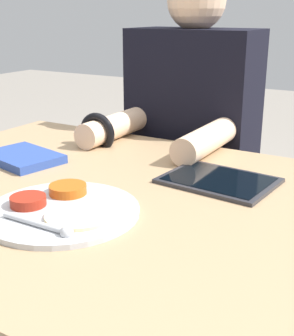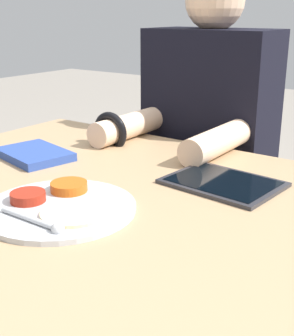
# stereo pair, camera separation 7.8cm
# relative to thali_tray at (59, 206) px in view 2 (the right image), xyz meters

# --- Properties ---
(dining_table) EXTENTS (1.11, 0.84, 0.72)m
(dining_table) POSITION_rel_thali_tray_xyz_m (-0.00, 0.13, -0.37)
(dining_table) COLOR #9E7F5B
(dining_table) RESTS_ON ground_plane
(thali_tray) EXTENTS (0.28, 0.28, 0.03)m
(thali_tray) POSITION_rel_thali_tray_xyz_m (0.00, 0.00, 0.00)
(thali_tray) COLOR #B7BABF
(thali_tray) RESTS_ON dining_table
(red_notebook) EXTENTS (0.21, 0.17, 0.02)m
(red_notebook) POSITION_rel_thali_tray_xyz_m (-0.28, 0.19, 0.00)
(red_notebook) COLOR silver
(red_notebook) RESTS_ON dining_table
(tablet_device) EXTENTS (0.24, 0.19, 0.01)m
(tablet_device) POSITION_rel_thali_tray_xyz_m (0.19, 0.29, -0.00)
(tablet_device) COLOR #28282D
(tablet_device) RESTS_ON dining_table
(person_diner) EXTENTS (0.39, 0.47, 1.19)m
(person_diner) POSITION_rel_thali_tray_xyz_m (-0.07, 0.70, -0.18)
(person_diner) COLOR black
(person_diner) RESTS_ON ground_plane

